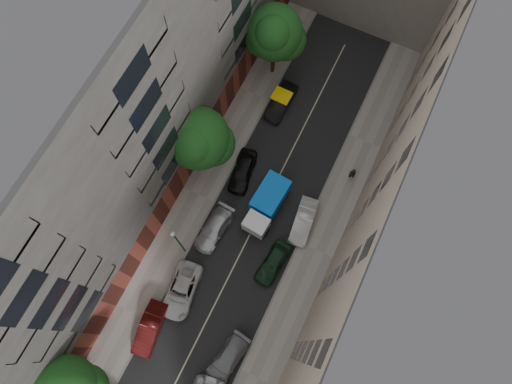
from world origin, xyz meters
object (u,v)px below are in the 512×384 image
Objects in this scene: tree_far at (275,35)px; car_left_2 at (182,290)px; car_left_4 at (243,171)px; car_right_1 at (227,359)px; car_right_2 at (273,262)px; car_left_1 at (150,328)px; car_right_3 at (303,221)px; tree_mid at (199,141)px; pedestrian at (352,173)px; car_left_3 at (214,229)px; car_left_5 at (281,102)px; lamp_post at (178,241)px; tarp_truck at (266,204)px.

car_left_2 is at bearing -84.25° from tree_far.
car_left_4 is 11.72m from tree_far.
car_right_1 is 8.20m from car_right_2.
car_left_1 is at bearing -110.31° from car_left_2.
tree_mid is (-9.90, 1.13, 4.37)m from car_right_3.
car_right_1 is (5.60, -3.00, -0.02)m from car_left_2.
car_left_4 is 8.32m from car_right_2.
car_right_2 is 18.87m from tree_far.
car_left_3 is at bearing 24.14° from pedestrian.
lamp_post is at bearing -93.34° from car_left_5.
lamp_post reaches higher than pedestrian.
car_left_4 is (-0.16, 5.60, 0.08)m from car_left_3.
car_left_2 is 11.20m from car_left_4.
car_right_3 is 0.52× the size of tree_far.
car_left_5 reaches higher than car_right_2.
car_right_2 is (5.60, 5.20, 0.03)m from car_left_2.
car_left_3 is 12.68m from pedestrian.
car_right_3 is at bearing -6.49° from tree_mid.
tree_mid reaches higher than car_left_2.
car_left_1 is at bearing -86.87° from tree_far.
car_right_2 is (5.60, -13.60, -0.01)m from car_left_5.
car_left_3 is at bearing -178.23° from car_right_2.
car_left_5 reaches higher than car_left_2.
pedestrian is at bearing 79.67° from car_right_2.
car_left_3 is at bearing -88.28° from car_left_5.
pedestrian is (9.26, 18.64, 0.27)m from car_left_1.
tree_mid is 13.42m from pedestrian.
car_right_2 is 0.50× the size of tree_far.
car_left_1 is 0.56× the size of tree_mid.
car_right_1 is (2.54, -12.20, -0.69)m from tarp_truck.
tree_far reaches higher than car_right_2.
tree_mid reaches higher than car_left_3.
car_left_4 is at bearing 139.68° from car_right_2.
car_left_4 is at bearing 83.04° from car_left_2.
car_right_1 is at bearing -35.96° from car_left_2.
car_left_5 reaches higher than car_right_3.
tree_far reaches higher than car_right_1.
car_left_1 is 22.41m from car_left_5.
tree_mid is at bearing 93.59° from car_left_1.
car_left_2 is at bearing -131.26° from car_right_2.
tree_far reaches higher than lamp_post.
car_right_3 is 10.61m from lamp_post.
car_right_3 is (6.56, -1.80, -0.02)m from car_left_4.
car_right_2 is at bearing -55.17° from car_left_4.
car_right_3 is 0.56× the size of tree_mid.
car_right_3 is 0.69× the size of lamp_post.
car_right_3 is (6.40, 9.40, 0.04)m from car_left_2.
lamp_post is at bearing -87.60° from tree_far.
car_left_3 is at bearing 77.78° from car_left_1.
tree_far is at bearing 83.26° from tree_mid.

